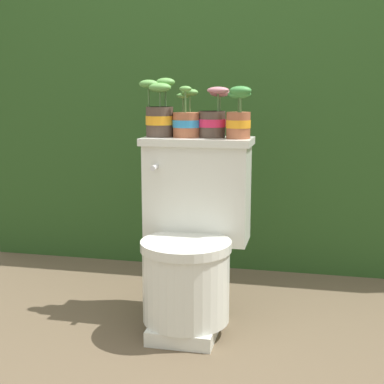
{
  "coord_description": "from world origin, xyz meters",
  "views": [
    {
      "loc": [
        0.37,
        -1.98,
        0.94
      ],
      "look_at": [
        -0.08,
        0.06,
        0.55
      ],
      "focal_mm": 50.0,
      "sensor_mm": 36.0,
      "label": 1
    }
  ],
  "objects_px": {
    "potted_plant_midleft": "(187,121)",
    "potted_plant_midright": "(239,116)",
    "toilet": "(192,238)",
    "potted_plant_left": "(159,113)",
    "potted_plant_middle": "(213,118)"
  },
  "relations": [
    {
      "from": "potted_plant_midleft",
      "to": "potted_plant_middle",
      "type": "bearing_deg",
      "value": 4.87
    },
    {
      "from": "toilet",
      "to": "potted_plant_left",
      "type": "distance_m",
      "value": 0.54
    },
    {
      "from": "potted_plant_left",
      "to": "potted_plant_middle",
      "type": "relative_size",
      "value": 1.18
    },
    {
      "from": "potted_plant_midleft",
      "to": "potted_plant_midright",
      "type": "relative_size",
      "value": 1.0
    },
    {
      "from": "toilet",
      "to": "potted_plant_midright",
      "type": "bearing_deg",
      "value": 30.76
    },
    {
      "from": "potted_plant_left",
      "to": "potted_plant_midleft",
      "type": "height_order",
      "value": "potted_plant_left"
    },
    {
      "from": "potted_plant_midleft",
      "to": "potted_plant_left",
      "type": "bearing_deg",
      "value": -178.53
    },
    {
      "from": "potted_plant_midleft",
      "to": "potted_plant_midright",
      "type": "height_order",
      "value": "same"
    },
    {
      "from": "toilet",
      "to": "potted_plant_midright",
      "type": "height_order",
      "value": "potted_plant_midright"
    },
    {
      "from": "potted_plant_midright",
      "to": "potted_plant_left",
      "type": "bearing_deg",
      "value": 176.09
    },
    {
      "from": "potted_plant_left",
      "to": "potted_plant_middle",
      "type": "xyz_separation_m",
      "value": [
        0.23,
        0.01,
        -0.02
      ]
    },
    {
      "from": "potted_plant_midright",
      "to": "toilet",
      "type": "bearing_deg",
      "value": -149.24
    },
    {
      "from": "toilet",
      "to": "potted_plant_middle",
      "type": "height_order",
      "value": "potted_plant_middle"
    },
    {
      "from": "potted_plant_left",
      "to": "potted_plant_midleft",
      "type": "relative_size",
      "value": 1.16
    },
    {
      "from": "toilet",
      "to": "potted_plant_midright",
      "type": "relative_size",
      "value": 3.65
    }
  ]
}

